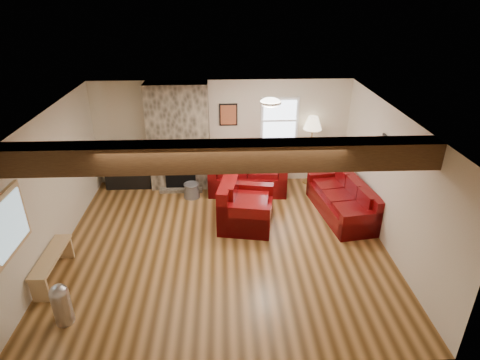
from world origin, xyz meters
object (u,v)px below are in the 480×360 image
object	(u,v)px
sofa_three	(342,198)
coffee_table	(251,203)
television	(127,157)
loveseat	(247,171)
floor_lamp	(313,127)
armchair_red	(246,203)
tv_cabinet	(129,176)

from	to	relation	value
sofa_three	coffee_table	distance (m)	1.91
television	loveseat	bearing A→B (deg)	-6.04
sofa_three	loveseat	world-z (taller)	loveseat
sofa_three	floor_lamp	xyz separation A→B (m)	(-0.37, 1.57, 1.05)
sofa_three	armchair_red	world-z (taller)	armchair_red
television	floor_lamp	xyz separation A→B (m)	(4.37, 0.02, 0.69)
tv_cabinet	television	size ratio (longest dim) A/B	1.39
loveseat	television	xyz separation A→B (m)	(-2.83, 0.30, 0.27)
sofa_three	coffee_table	world-z (taller)	sofa_three
tv_cabinet	sofa_three	bearing A→B (deg)	-18.13
sofa_three	coffee_table	size ratio (longest dim) A/B	2.23
armchair_red	floor_lamp	xyz separation A→B (m)	(1.65, 1.86, 0.97)
loveseat	armchair_red	bearing A→B (deg)	-90.87
television	tv_cabinet	bearing A→B (deg)	0.00
loveseat	tv_cabinet	xyz separation A→B (m)	(-2.83, 0.30, -0.21)
coffee_table	television	bearing A→B (deg)	153.82
coffee_table	floor_lamp	size ratio (longest dim) A/B	0.53
armchair_red	tv_cabinet	bearing A→B (deg)	66.26
loveseat	armchair_red	distance (m)	1.54
sofa_three	tv_cabinet	size ratio (longest dim) A/B	1.88
armchair_red	floor_lamp	bearing A→B (deg)	-31.35
loveseat	coffee_table	distance (m)	1.13
loveseat	coffee_table	bearing A→B (deg)	-86.31
loveseat	floor_lamp	size ratio (longest dim) A/B	1.07
loveseat	coffee_table	size ratio (longest dim) A/B	2.00
coffee_table	floor_lamp	world-z (taller)	floor_lamp
sofa_three	television	size ratio (longest dim) A/B	2.62
armchair_red	coffee_table	world-z (taller)	armchair_red
armchair_red	floor_lamp	distance (m)	2.67
tv_cabinet	armchair_red	bearing A→B (deg)	-34.03
tv_cabinet	coffee_table	bearing A→B (deg)	-26.18
sofa_three	loveseat	size ratio (longest dim) A/B	1.11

